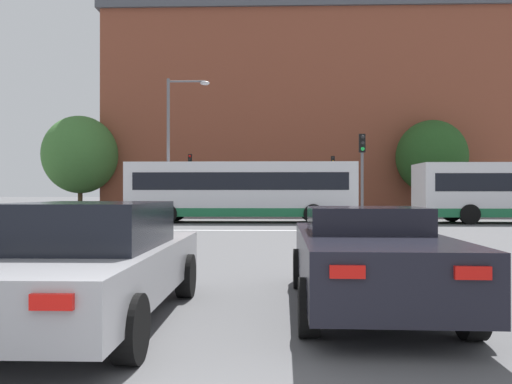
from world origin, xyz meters
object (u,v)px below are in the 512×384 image
pedestrian_waiting (164,200)px  pedestrian_walking_west (142,199)px  car_roadster_right (367,256)px  traffic_light_near_right (362,165)px  street_lamp_junction (175,135)px  traffic_light_far_left (190,174)px  bus_crossing_lead (241,190)px  car_saloon_left (91,261)px  pedestrian_walking_east (267,200)px  traffic_light_far_right (333,175)px

pedestrian_waiting → pedestrian_walking_west: bearing=174.9°
car_roadster_right → pedestrian_waiting: 31.14m
traffic_light_near_right → street_lamp_junction: (-9.03, 4.72, 1.89)m
traffic_light_near_right → traffic_light_far_left: size_ratio=0.95×
traffic_light_near_right → traffic_light_far_left: 16.81m
car_roadster_right → pedestrian_waiting: size_ratio=2.53×
bus_crossing_lead → street_lamp_junction: (-3.52, -0.16, 2.96)m
car_saloon_left → pedestrian_walking_east: pedestrian_walking_east is taller
bus_crossing_lead → car_saloon_left: bearing=-1.7°
bus_crossing_lead → pedestrian_walking_east: bearing=172.5°
car_saloon_left → pedestrian_waiting: (-5.68, 30.60, 0.33)m
pedestrian_walking_east → street_lamp_junction: bearing=174.8°
traffic_light_far_left → pedestrian_walking_west: bearing=168.2°
street_lamp_junction → pedestrian_walking_east: 11.77m
car_roadster_right → traffic_light_far_left: 29.55m
traffic_light_far_left → pedestrian_walking_east: bearing=11.5°
car_roadster_right → pedestrian_walking_east: size_ratio=2.53×
pedestrian_walking_east → traffic_light_near_right: bearing=-143.8°
car_roadster_right → traffic_light_far_left: traffic_light_far_left is taller
pedestrian_waiting → pedestrian_walking_east: 7.60m
pedestrian_walking_west → traffic_light_far_right: bearing=-13.2°
car_saloon_left → traffic_light_far_left: 29.74m
car_roadster_right → traffic_light_near_right: (2.66, 14.89, 2.06)m
bus_crossing_lead → pedestrian_walking_west: bus_crossing_lead is taller
traffic_light_near_right → street_lamp_junction: street_lamp_junction is taller
bus_crossing_lead → traffic_light_near_right: bearing=48.5°
car_roadster_right → traffic_light_far_right: bearing=85.3°
bus_crossing_lead → traffic_light_far_left: (-4.19, 8.84, 1.20)m
bus_crossing_lead → pedestrian_walking_west: 12.38m
traffic_light_far_right → traffic_light_far_left: size_ratio=0.97×
pedestrian_waiting → traffic_light_far_right: bearing=-24.4°
car_saloon_left → pedestrian_walking_east: size_ratio=2.62×
traffic_light_far_left → pedestrian_waiting: size_ratio=2.40×
bus_crossing_lead → traffic_light_far_right: size_ratio=2.86×
traffic_light_far_left → bus_crossing_lead: bearing=-64.6°
car_saloon_left → car_roadster_right: 3.56m
car_saloon_left → traffic_light_far_right: (6.61, 29.69, 2.08)m
traffic_light_near_right → pedestrian_waiting: bearing=128.4°
car_roadster_right → pedestrian_walking_west: size_ratio=2.46×
car_saloon_left → pedestrian_waiting: bearing=100.7°
traffic_light_near_right → street_lamp_junction: size_ratio=0.54×
traffic_light_near_right → pedestrian_walking_east: (-4.20, 14.84, -1.70)m
car_saloon_left → pedestrian_waiting: 31.13m
traffic_light_far_left → pedestrian_walking_west: (-3.61, 0.75, -1.80)m
traffic_light_far_right → pedestrian_walking_west: (-13.80, 0.51, -1.72)m
traffic_light_far_left → street_lamp_junction: 9.19m
traffic_light_far_left → street_lamp_junction: bearing=-85.7°
street_lamp_junction → traffic_light_far_right: bearing=44.2°
car_saloon_left → pedestrian_waiting: pedestrian_waiting is taller
pedestrian_walking_east → pedestrian_walking_west: pedestrian_walking_west is taller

